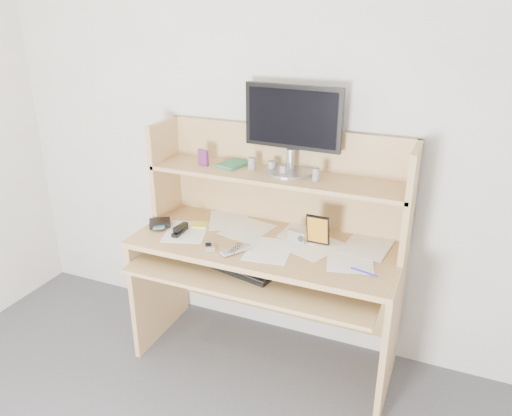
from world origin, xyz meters
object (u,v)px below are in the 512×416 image
at_px(desk, 271,245).
at_px(monitor, 292,127).
at_px(game_case, 318,230).
at_px(keyboard, 236,266).
at_px(tv_remote, 236,250).

xyz_separation_m(desk, monitor, (0.05, 0.14, 0.63)).
bearing_deg(game_case, keyboard, -148.00).
relative_size(tv_remote, game_case, 0.95).
bearing_deg(game_case, tv_remote, -145.69).
relative_size(desk, tv_remote, 8.83).
xyz_separation_m(desk, tv_remote, (-0.10, -0.25, 0.07)).
height_order(desk, game_case, desk).
bearing_deg(tv_remote, desk, 101.36).
distance_m(keyboard, game_case, 0.45).
height_order(desk, tv_remote, desk).
xyz_separation_m(tv_remote, monitor, (0.15, 0.38, 0.56)).
relative_size(desk, game_case, 8.40).
bearing_deg(monitor, desk, -108.92).
distance_m(keyboard, tv_remote, 0.10).
xyz_separation_m(keyboard, game_case, (0.36, 0.22, 0.17)).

